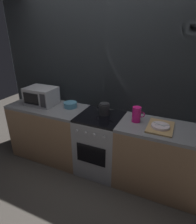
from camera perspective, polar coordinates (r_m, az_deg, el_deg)
The scene contains 10 objects.
ground_plane at distance 3.13m, azimuth 0.57°, elevation -16.23°, with size 8.00×8.00×0.00m, color #47423D.
back_wall at distance 2.82m, azimuth 3.34°, elevation 6.95°, with size 3.60×0.05×2.40m.
counter_left at distance 3.28m, azimuth -14.00°, elevation -5.50°, with size 1.20×0.60×0.90m.
stove_unit at distance 2.86m, azimuth 0.60°, elevation -9.33°, with size 0.60×0.63×0.90m.
counter_right at distance 2.70m, azimuth 18.86°, elevation -13.12°, with size 1.20×0.60×0.90m.
microwave at distance 3.14m, azimuth -16.45°, elevation 4.58°, with size 0.46×0.35×0.27m.
kettle at distance 2.66m, azimuth 1.92°, elevation 0.89°, with size 0.28×0.15×0.17m.
mixing_bowl at distance 2.95m, azimuth -8.19°, elevation 2.14°, with size 0.20×0.20×0.08m, color teal.
pitcher at distance 2.49m, azimuth 11.37°, elevation -0.70°, with size 0.16×0.11×0.20m.
dish_pile at distance 2.44m, azimuth 17.99°, elevation -4.16°, with size 0.30×0.40×0.06m.
Camera 1 is at (0.97, -2.20, 2.01)m, focal length 30.86 mm.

